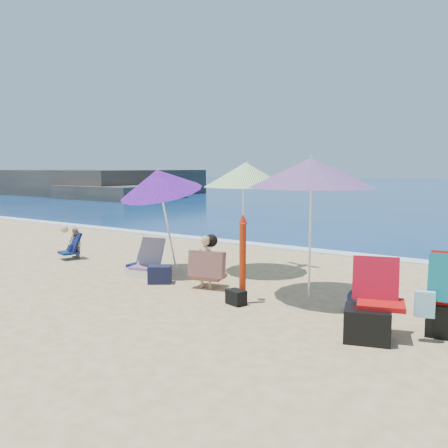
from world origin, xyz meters
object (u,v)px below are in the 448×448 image
Objects in this scene: umbrella_turquoise at (311,173)px; person_left at (74,243)px; umbrella_blue at (159,182)px; chair_rainbow at (146,266)px; furled_umbrella at (243,255)px; umbrella_striped at (246,175)px; chair_navy at (143,265)px; camp_chair_left at (370,315)px; person_center at (207,262)px.

umbrella_turquoise is 6.13m from person_left.
umbrella_blue reaches higher than chair_rainbow.
umbrella_blue is (-3.23, 0.01, -0.19)m from umbrella_turquoise.
person_left is at bearing 170.44° from furled_umbrella.
umbrella_striped is at bearing 121.02° from furled_umbrella.
chair_navy is at bearing -136.06° from umbrella_blue.
chair_navy is at bearing -176.19° from umbrella_turquoise.
person_left is at bearing 172.06° from chair_rainbow.
camp_chair_left is at bearing -42.90° from umbrella_turquoise.
umbrella_blue reaches higher than camp_chair_left.
person_left is at bearing 174.39° from chair_navy.
umbrella_turquoise reaches higher than furled_umbrella.
umbrella_striped reaches higher than furled_umbrella.
umbrella_striped is at bearing 150.94° from umbrella_turquoise.
camp_chair_left is 3.27m from person_center.
furled_umbrella is at bearing -19.23° from umbrella_blue.
umbrella_turquoise is 1.66× the size of furled_umbrella.
umbrella_striped is at bearing 95.53° from person_center.
umbrella_turquoise is at bearing 14.68° from person_center.
umbrella_striped is 2.66m from chair_rainbow.
umbrella_blue is at bearing 83.17° from chair_rainbow.
umbrella_striped is 4.38m from camp_chair_left.
umbrella_blue is at bearing -142.74° from umbrella_striped.
furled_umbrella is at bearing -12.97° from chair_navy.
person_center is (1.55, -0.09, 0.27)m from chair_rainbow.
furled_umbrella reaches higher than chair_navy.
furled_umbrella is at bearing -11.22° from chair_rainbow.
furled_umbrella reaches higher than person_center.
person_center is (0.14, -1.49, -1.50)m from umbrella_striped.
furled_umbrella is 2.24m from camp_chair_left.
umbrella_turquoise reaches higher than chair_rainbow.
umbrella_striped reaches higher than person_left.
chair_navy is at bearing 167.03° from furled_umbrella.
person_left is (-5.90, 0.01, -1.66)m from umbrella_turquoise.
umbrella_turquoise is at bearing 3.81° from chair_navy.
umbrella_turquoise is at bearing -0.06° from person_left.
umbrella_blue is 2.37× the size of person_center.
furled_umbrella is 1.40× the size of camp_chair_left.
camp_chair_left is (4.90, -1.09, 0.12)m from chair_navy.
furled_umbrella is at bearing -22.40° from person_center.
chair_navy is 0.68× the size of camp_chair_left.
chair_navy is 0.85× the size of person_left.
umbrella_blue is 2.81× the size of person_left.
chair_rainbow is (-0.04, -0.37, -1.64)m from umbrella_blue.
umbrella_striped is 4.46m from person_left.
person_left is at bearing 173.72° from person_center.
chair_rainbow reaches higher than chair_navy.
umbrella_blue is 3.30× the size of chair_navy.
umbrella_turquoise is 3.94m from chair_navy.
umbrella_striped is at bearing 37.26° from umbrella_blue.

